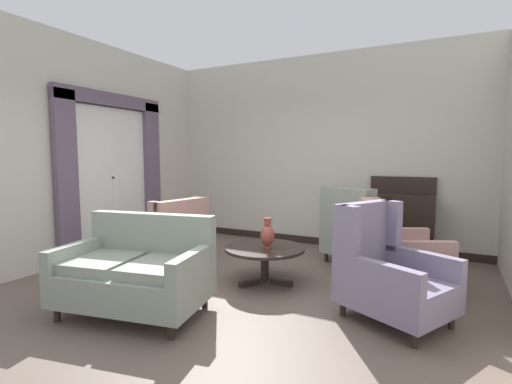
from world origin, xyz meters
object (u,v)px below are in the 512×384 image
object	(u,v)px
armchair_back_corner	(395,251)
sideboard	(400,222)
armchair_near_window	(355,232)
armchair_beside_settee	(387,273)
settee	(136,272)
armchair_far_left	(168,239)
porcelain_vase	(267,234)
side_table	(360,243)
coffee_table	(265,253)

from	to	relation	value
armchair_back_corner	sideboard	world-z (taller)	sideboard
armchair_near_window	armchair_beside_settee	size ratio (longest dim) A/B	0.96
armchair_near_window	armchair_back_corner	size ratio (longest dim) A/B	0.96
armchair_back_corner	armchair_beside_settee	bearing A→B (deg)	158.31
settee	armchair_back_corner	world-z (taller)	armchair_back_corner
armchair_beside_settee	armchair_far_left	bearing A→B (deg)	111.19
settee	sideboard	size ratio (longest dim) A/B	1.25
armchair_far_left	armchair_beside_settee	xyz separation A→B (m)	(2.91, -0.30, 0.03)
porcelain_vase	side_table	bearing A→B (deg)	47.97
sideboard	porcelain_vase	bearing A→B (deg)	-122.72
settee	armchair_near_window	size ratio (longest dim) A/B	1.38
porcelain_vase	sideboard	size ratio (longest dim) A/B	0.30
porcelain_vase	armchair_near_window	distance (m)	1.56
armchair_beside_settee	armchair_back_corner	bearing A→B (deg)	30.06
armchair_far_left	armchair_back_corner	xyz separation A→B (m)	(2.86, 0.67, 0.01)
armchair_far_left	sideboard	xyz separation A→B (m)	(2.76, 2.05, 0.13)
porcelain_vase	armchair_back_corner	distance (m)	1.52
side_table	armchair_near_window	bearing A→B (deg)	110.53
armchair_near_window	side_table	distance (m)	0.41
armchair_far_left	armchair_back_corner	bearing A→B (deg)	112.62
armchair_far_left	side_table	bearing A→B (deg)	123.27
porcelain_vase	side_table	xyz separation A→B (m)	(0.89, 0.99, -0.21)
porcelain_vase	armchair_far_left	bearing A→B (deg)	-177.69
porcelain_vase	settee	bearing A→B (deg)	-120.27
porcelain_vase	side_table	size ratio (longest dim) A/B	0.56
armchair_far_left	porcelain_vase	bearing A→B (deg)	101.77
sideboard	settee	bearing A→B (deg)	-121.75
settee	armchair_beside_settee	distance (m)	2.43
armchair_far_left	sideboard	distance (m)	3.44
coffee_table	side_table	bearing A→B (deg)	46.01
coffee_table	settee	bearing A→B (deg)	-118.50
armchair_beside_settee	coffee_table	bearing A→B (deg)	102.64
settee	side_table	world-z (taller)	settee
settee	side_table	distance (m)	2.87
armchair_far_left	armchair_back_corner	world-z (taller)	armchair_back_corner
coffee_table	armchair_near_window	xyz separation A→B (m)	(0.79, 1.35, 0.09)
armchair_back_corner	sideboard	size ratio (longest dim) A/B	0.95
side_table	sideboard	xyz separation A→B (m)	(0.39, 1.00, 0.15)
armchair_near_window	side_table	world-z (taller)	armchair_near_window
armchair_near_window	side_table	bearing A→B (deg)	134.98
porcelain_vase	armchair_back_corner	xyz separation A→B (m)	(1.38, 0.61, -0.18)
side_table	armchair_beside_settee	bearing A→B (deg)	-68.10
side_table	coffee_table	bearing A→B (deg)	-133.99
coffee_table	armchair_beside_settee	xyz separation A→B (m)	(1.47, -0.38, 0.07)
armchair_far_left	side_table	world-z (taller)	armchair_far_left
coffee_table	settee	xyz separation A→B (m)	(-0.74, -1.37, 0.03)
armchair_beside_settee	side_table	world-z (taller)	armchair_beside_settee
porcelain_vase	armchair_near_window	bearing A→B (deg)	61.36
side_table	sideboard	bearing A→B (deg)	68.77
settee	armchair_beside_settee	world-z (taller)	armchair_beside_settee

